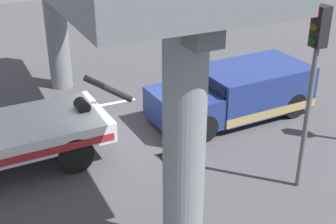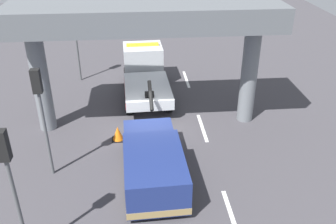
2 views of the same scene
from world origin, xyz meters
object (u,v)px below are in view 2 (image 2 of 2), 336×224
(traffic_light_near, at_px, (8,169))
(towed_van_green, at_px, (153,164))
(traffic_cone_orange, at_px, (118,134))
(traffic_light_far, at_px, (40,101))
(tow_truck_white, at_px, (145,72))
(traffic_light_mid, at_px, (75,31))

(traffic_light_near, bearing_deg, towed_van_green, -51.99)
(traffic_cone_orange, bearing_deg, traffic_light_far, 131.58)
(tow_truck_white, relative_size, traffic_cone_orange, 10.66)
(tow_truck_white, height_order, traffic_light_mid, traffic_light_mid)
(traffic_light_near, xyz_separation_m, traffic_light_mid, (13.50, 0.00, -0.12))
(traffic_light_near, xyz_separation_m, traffic_cone_orange, (6.27, -2.56, -2.91))
(towed_van_green, bearing_deg, traffic_light_near, 128.01)
(traffic_light_near, height_order, traffic_cone_orange, traffic_light_near)
(towed_van_green, relative_size, traffic_light_near, 1.19)
(tow_truck_white, xyz_separation_m, traffic_cone_orange, (-5.27, 1.44, -0.88))
(tow_truck_white, bearing_deg, traffic_light_near, 160.88)
(traffic_light_near, bearing_deg, tow_truck_white, -19.12)
(traffic_light_mid, height_order, traffic_cone_orange, traffic_light_mid)
(tow_truck_white, relative_size, traffic_light_far, 1.61)
(traffic_light_far, distance_m, traffic_cone_orange, 4.52)
(towed_van_green, relative_size, traffic_light_far, 1.17)
(traffic_light_mid, bearing_deg, towed_van_green, -158.70)
(traffic_light_far, height_order, traffic_cone_orange, traffic_light_far)
(tow_truck_white, distance_m, traffic_light_mid, 4.85)
(towed_van_green, distance_m, traffic_light_mid, 11.35)
(traffic_light_far, distance_m, traffic_light_mid, 9.50)
(traffic_light_far, xyz_separation_m, traffic_light_mid, (9.50, 0.00, -0.16))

